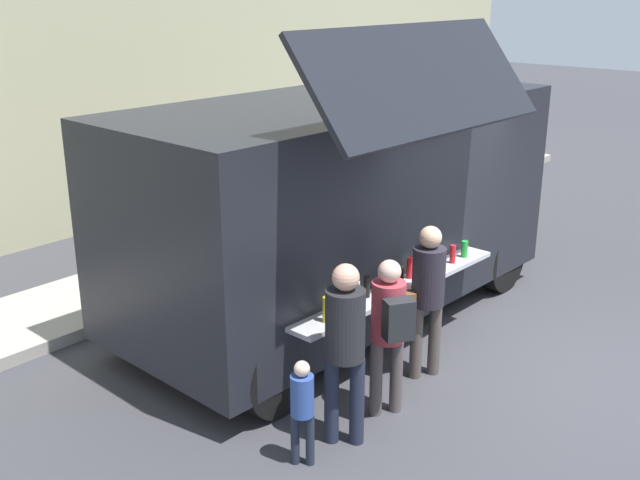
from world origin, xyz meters
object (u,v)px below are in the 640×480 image
object	(u,v)px
trash_bin	(388,182)
customer_rear_waiting	(345,339)
customer_mid_with_backpack	(389,323)
child_near_queue	(302,404)
food_truck_main	(340,202)
customer_front_ordering	(427,289)

from	to	relation	value
trash_bin	customer_rear_waiting	size ratio (longest dim) A/B	0.60
trash_bin	customer_mid_with_backpack	distance (m)	7.05
child_near_queue	customer_rear_waiting	bearing A→B (deg)	-40.74
food_truck_main	customer_rear_waiting	bearing A→B (deg)	-137.81
trash_bin	customer_rear_waiting	xyz separation A→B (m)	(-6.32, -4.14, 0.52)
customer_mid_with_backpack	child_near_queue	distance (m)	1.20
trash_bin	child_near_queue	distance (m)	7.95
food_truck_main	child_near_queue	distance (m)	3.28
customer_front_ordering	customer_rear_waiting	bearing A→B (deg)	122.63
customer_front_ordering	customer_mid_with_backpack	distance (m)	0.90
customer_front_ordering	customer_mid_with_backpack	xyz separation A→B (m)	(-0.88, -0.17, -0.02)
food_truck_main	customer_mid_with_backpack	xyz separation A→B (m)	(-1.48, -1.83, -0.52)
trash_bin	customer_front_ordering	distance (m)	6.26
food_truck_main	trash_bin	size ratio (longest dim) A/B	5.52
trash_bin	food_truck_main	bearing A→B (deg)	-151.05
customer_front_ordering	child_near_queue	world-z (taller)	customer_front_ordering
child_near_queue	customer_front_ordering	bearing A→B (deg)	-31.66
customer_mid_with_backpack	customer_rear_waiting	distance (m)	0.64
trash_bin	customer_rear_waiting	world-z (taller)	customer_rear_waiting
customer_rear_waiting	child_near_queue	xyz separation A→B (m)	(-0.50, 0.06, -0.44)
customer_mid_with_backpack	child_near_queue	world-z (taller)	customer_mid_with_backpack
customer_front_ordering	customer_rear_waiting	distance (m)	1.53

